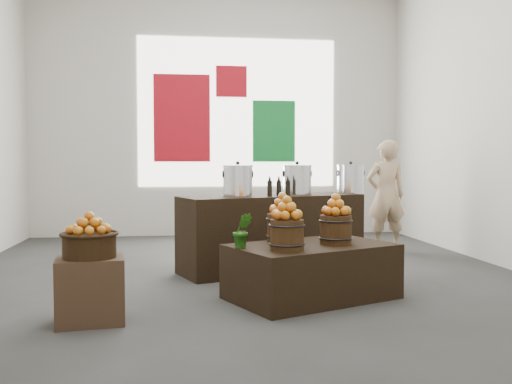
{
  "coord_description": "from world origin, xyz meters",
  "views": [
    {
      "loc": [
        -0.61,
        -5.82,
        1.19
      ],
      "look_at": [
        0.1,
        -0.4,
        0.91
      ],
      "focal_mm": 40.0,
      "sensor_mm": 36.0,
      "label": 1
    }
  ],
  "objects": [
    {
      "name": "apple_bucket_front_left",
      "position": [
        0.23,
        -1.32,
        0.6
      ],
      "size": [
        0.28,
        0.28,
        0.25
      ],
      "primitive_type": "cylinder",
      "color": "#3B2710",
      "rests_on": "display_table"
    },
    {
      "name": "deco_red_upper",
      "position": [
        0.2,
        3.47,
        2.5
      ],
      "size": [
        0.5,
        0.04,
        0.5
      ],
      "primitive_type": "cube",
      "color": "#A60C19",
      "rests_on": "back_wall"
    },
    {
      "name": "stock_pot_right",
      "position": [
        1.37,
        0.71,
        0.99
      ],
      "size": [
        0.31,
        0.31,
        0.31
      ],
      "primitive_type": "cylinder",
      "color": "silver",
      "rests_on": "counter"
    },
    {
      "name": "oil_cruets",
      "position": [
        0.44,
        0.16,
        0.94
      ],
      "size": [
        0.23,
        0.13,
        0.23
      ],
      "primitive_type": null,
      "rotation": [
        0.0,
        0.0,
        0.34
      ],
      "color": "black",
      "rests_on": "counter"
    },
    {
      "name": "apples_in_basket",
      "position": [
        -1.29,
        -1.51,
        0.74
      ],
      "size": [
        0.3,
        0.3,
        0.16
      ],
      "primitive_type": null,
      "color": "#8F0407",
      "rests_on": "wicker_basket"
    },
    {
      "name": "stock_pot_left",
      "position": [
        -0.02,
        0.21,
        0.99
      ],
      "size": [
        0.31,
        0.31,
        0.31
      ],
      "primitive_type": "cylinder",
      "color": "silver",
      "rests_on": "counter"
    },
    {
      "name": "counter",
      "position": [
        0.37,
        0.35,
        0.41
      ],
      "size": [
        2.12,
        1.29,
        0.83
      ],
      "primitive_type": "cube",
      "rotation": [
        0.0,
        0.0,
        0.34
      ],
      "color": "black",
      "rests_on": "ground"
    },
    {
      "name": "shopper",
      "position": [
        2.11,
        1.54,
        0.74
      ],
      "size": [
        0.55,
        0.37,
        1.49
      ],
      "primitive_type": "imported",
      "rotation": [
        0.0,
        0.0,
        3.17
      ],
      "color": "tan",
      "rests_on": "ground"
    },
    {
      "name": "ground",
      "position": [
        0.0,
        0.0,
        0.0
      ],
      "size": [
        7.0,
        7.0,
        0.0
      ],
      "primitive_type": "plane",
      "color": "#343431",
      "rests_on": "ground"
    },
    {
      "name": "deco_green_right",
      "position": [
        0.9,
        3.47,
        1.7
      ],
      "size": [
        0.7,
        0.04,
        1.0
      ],
      "primitive_type": "cube",
      "color": "#11712B",
      "rests_on": "back_wall"
    },
    {
      "name": "apples_in_bucket_rear",
      "position": [
        0.28,
        -0.81,
        0.82
      ],
      "size": [
        0.21,
        0.21,
        0.19
      ],
      "primitive_type": null,
      "color": "#8F0407",
      "rests_on": "apple_bucket_rear"
    },
    {
      "name": "wicker_basket",
      "position": [
        -1.29,
        -1.51,
        0.57
      ],
      "size": [
        0.39,
        0.39,
        0.18
      ],
      "primitive_type": "cylinder",
      "color": "black",
      "rests_on": "crate"
    },
    {
      "name": "apples_in_bucket_front_right",
      "position": [
        0.72,
        -1.01,
        0.82
      ],
      "size": [
        0.21,
        0.21,
        0.19
      ],
      "primitive_type": null,
      "color": "#8F0407",
      "rests_on": "apple_bucket_front_right"
    },
    {
      "name": "apples_in_bucket_front_left",
      "position": [
        0.23,
        -1.32,
        0.82
      ],
      "size": [
        0.21,
        0.21,
        0.19
      ],
      "primitive_type": null,
      "color": "#8F0407",
      "rests_on": "apple_bucket_front_left"
    },
    {
      "name": "herb_garnish_right",
      "position": [
        0.84,
        -0.64,
        0.62
      ],
      "size": [
        0.31,
        0.29,
        0.3
      ],
      "primitive_type": "imported",
      "rotation": [
        0.0,
        0.0,
        0.24
      ],
      "color": "#1F5712",
      "rests_on": "display_table"
    },
    {
      "name": "back_opening",
      "position": [
        0.3,
        3.48,
        2.0
      ],
      "size": [
        3.2,
        0.02,
        2.4
      ],
      "primitive_type": "cube",
      "color": "white",
      "rests_on": "back_wall"
    },
    {
      "name": "stock_pot_center",
      "position": [
        0.67,
        0.46,
        0.99
      ],
      "size": [
        0.31,
        0.31,
        0.31
      ],
      "primitive_type": "cylinder",
      "color": "silver",
      "rests_on": "counter"
    },
    {
      "name": "apple_bucket_front_right",
      "position": [
        0.72,
        -1.01,
        0.6
      ],
      "size": [
        0.28,
        0.28,
        0.25
      ],
      "primitive_type": "cylinder",
      "color": "#3B2710",
      "rests_on": "display_table"
    },
    {
      "name": "back_wall",
      "position": [
        0.0,
        3.5,
        2.0
      ],
      "size": [
        6.0,
        0.04,
        4.0
      ],
      "primitive_type": "cube",
      "color": "beige",
      "rests_on": "ground"
    },
    {
      "name": "crate",
      "position": [
        -1.29,
        -1.51,
        0.24
      ],
      "size": [
        0.54,
        0.46,
        0.49
      ],
      "primitive_type": "cube",
      "rotation": [
        0.0,
        0.0,
        0.14
      ],
      "color": "#452F20",
      "rests_on": "ground"
    },
    {
      "name": "display_table",
      "position": [
        0.51,
        -0.99,
        0.24
      ],
      "size": [
        1.6,
        1.33,
        0.48
      ],
      "primitive_type": "cube",
      "rotation": [
        0.0,
        0.0,
        0.41
      ],
      "color": "black",
      "rests_on": "ground"
    },
    {
      "name": "deco_red_left",
      "position": [
        -0.6,
        3.47,
        1.9
      ],
      "size": [
        0.9,
        0.04,
        1.4
      ],
      "primitive_type": "cube",
      "color": "#A60C19",
      "rests_on": "back_wall"
    },
    {
      "name": "apple_bucket_rear",
      "position": [
        0.28,
        -0.81,
        0.6
      ],
      "size": [
        0.28,
        0.28,
        0.25
      ],
      "primitive_type": "cylinder",
      "color": "#3B2710",
      "rests_on": "display_table"
    },
    {
      "name": "herb_garnish_left",
      "position": [
        -0.11,
        -1.11,
        0.62
      ],
      "size": [
        0.17,
        0.14,
        0.29
      ],
      "primitive_type": "imported",
      "rotation": [
        0.0,
        0.0,
        0.04
      ],
      "color": "#1F5712",
      "rests_on": "display_table"
    }
  ]
}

